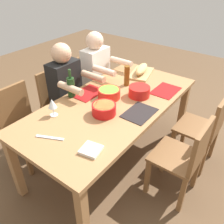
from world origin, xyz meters
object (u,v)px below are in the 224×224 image
dining_table (112,109)px  beer_bottle (127,76)px  wine_glass (52,104)px  serving_bowl_pasta (139,91)px  diner_near_left (98,73)px  cutting_board (141,73)px  chair_near_right (21,121)px  chair_far_left (206,127)px  chair_near_left (88,84)px  diner_near_center (68,89)px  wine_bottle (71,87)px  serving_bowl_fruit (104,109)px  bread_loaf (141,69)px  serving_bowl_salad (109,93)px  napkin_stack (91,150)px  chair_near_center (59,100)px  chair_far_center (185,157)px

dining_table → beer_bottle: size_ratio=8.73×
beer_bottle → wine_glass: 0.90m
dining_table → serving_bowl_pasta: 0.33m
diner_near_left → cutting_board: (-0.21, 0.50, 0.05)m
wine_glass → diner_near_left: bearing=-162.2°
serving_bowl_pasta → beer_bottle: (-0.13, -0.24, 0.05)m
chair_near_right → wine_glass: size_ratio=5.12×
wine_glass → chair_far_left: bearing=133.3°
chair_near_left → diner_near_center: bearing=19.2°
chair_near_right → wine_bottle: wine_bottle is taller
chair_near_right → serving_bowl_fruit: bearing=111.0°
chair_near_left → wine_glass: bearing=26.6°
chair_far_left → bread_loaf: bearing=-102.8°
serving_bowl_salad → chair_far_left: bearing=118.3°
chair_near_left → beer_bottle: 0.80m
chair_far_left → beer_bottle: beer_bottle is taller
diner_near_center → chair_near_right: (0.53, -0.18, -0.21)m
dining_table → wine_bottle: wine_bottle is taller
dining_table → chair_far_left: (-0.53, 0.79, -0.18)m
diner_near_center → cutting_board: bearing=145.9°
wine_glass → napkin_stack: wine_glass is taller
dining_table → wine_bottle: bearing=-70.2°
diner_near_center → serving_bowl_fruit: bearing=73.3°
diner_near_center → serving_bowl_salad: (-0.06, 0.53, 0.10)m
diner_near_center → chair_near_left: bearing=-160.8°
chair_near_center → beer_bottle: (-0.39, 0.70, 0.37)m
serving_bowl_salad → beer_bottle: 0.34m
chair_far_left → napkin_stack: (1.17, -0.51, 0.27)m
chair_far_center → serving_bowl_fruit: bearing=-74.7°
chair_far_center → wine_bottle: 1.25m
dining_table → diner_near_left: diner_near_left is taller
chair_near_center → chair_far_left: size_ratio=1.00×
wine_glass → napkin_stack: 0.60m
diner_near_center → bread_loaf: size_ratio=3.75×
serving_bowl_fruit → bread_loaf: bread_loaf is taller
diner_near_left → bread_loaf: (-0.21, 0.50, 0.11)m
chair_far_center → chair_near_right: (0.53, -1.58, 0.00)m
wine_bottle → beer_bottle: wine_bottle is taller
chair_far_left → beer_bottle: bearing=-81.3°
bread_loaf → wine_glass: (1.22, -0.17, 0.05)m
serving_bowl_fruit → napkin_stack: (0.44, 0.23, -0.04)m
chair_near_left → beer_bottle: beer_bottle is taller
chair_near_right → diner_near_center: bearing=160.8°
cutting_board → napkin_stack: (1.37, 0.40, 0.00)m
serving_bowl_pasta → wine_bottle: bearing=-53.0°
cutting_board → napkin_stack: size_ratio=2.86×
chair_far_left → napkin_stack: bearing=-23.5°
chair_near_center → serving_bowl_fruit: bearing=76.8°
cutting_board → serving_bowl_salad: bearing=2.7°
serving_bowl_fruit → wine_glass: size_ratio=1.30×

